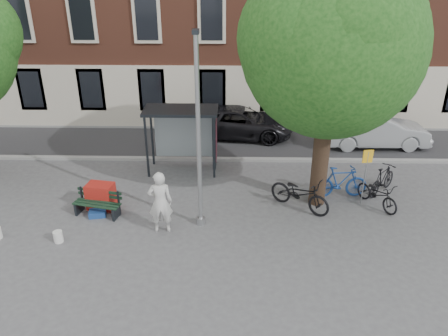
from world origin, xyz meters
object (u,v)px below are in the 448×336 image
(bike_a, at_px, (300,193))
(bench, at_px, (98,204))
(bike_c, at_px, (377,194))
(notice_sign, at_px, (367,165))
(red_stand, at_px, (101,196))
(bike_d, at_px, (382,180))
(car_silver, at_px, (376,130))
(bus_shelter, at_px, (192,125))
(car_dark, at_px, (240,122))
(painter, at_px, (160,202))
(bike_b, at_px, (340,182))
(lamppost, at_px, (199,145))

(bike_a, bearing_deg, bench, 132.25)
(bike_a, bearing_deg, bike_c, -47.48)
(bike_a, distance_m, notice_sign, 2.46)
(bike_c, height_order, notice_sign, notice_sign)
(bike_a, height_order, red_stand, bike_a)
(notice_sign, bearing_deg, bike_a, -178.99)
(bike_d, distance_m, car_silver, 4.67)
(bus_shelter, bearing_deg, car_dark, 62.85)
(painter, xyz_separation_m, bike_b, (6.07, 2.33, -0.43))
(bus_shelter, height_order, bike_b, bus_shelter)
(bus_shelter, xyz_separation_m, car_silver, (8.15, 2.71, -1.14))
(bike_c, distance_m, car_dark, 8.14)
(lamppost, xyz_separation_m, bench, (-3.49, 0.52, -2.40))
(bike_d, bearing_deg, bus_shelter, 28.62)
(painter, distance_m, bench, 2.56)
(red_stand, bearing_deg, notice_sign, 2.98)
(bus_shelter, xyz_separation_m, bike_b, (5.48, -2.19, -1.32))
(bus_shelter, height_order, red_stand, bus_shelter)
(lamppost, relative_size, bike_d, 3.43)
(bus_shelter, bearing_deg, bike_a, -37.93)
(bench, xyz_separation_m, bike_d, (9.99, 1.74, 0.16))
(painter, distance_m, car_dark, 8.73)
(lamppost, distance_m, bike_c, 6.58)
(bus_shelter, xyz_separation_m, painter, (-0.59, -4.53, -0.89))
(bench, bearing_deg, bus_shelter, 64.20)
(bus_shelter, xyz_separation_m, notice_sign, (6.17, -2.66, -0.40))
(painter, xyz_separation_m, bike_c, (7.23, 1.69, -0.55))
(lamppost, distance_m, painter, 2.16)
(bus_shelter, distance_m, car_silver, 8.66)
(bike_a, xyz_separation_m, car_silver, (4.22, 5.77, 0.18))
(bike_b, bearing_deg, notice_sign, -129.79)
(painter, bearing_deg, bike_b, -165.67)
(bike_d, relative_size, notice_sign, 0.87)
(bike_c, bearing_deg, notice_sign, 130.20)
(red_stand, bearing_deg, car_dark, 55.09)
(car_dark, distance_m, notice_sign, 7.77)
(bus_shelter, relative_size, bike_a, 1.26)
(bike_b, distance_m, bike_c, 1.33)
(lamppost, distance_m, red_stand, 4.32)
(red_stand, bearing_deg, lamppost, -15.52)
(bench, relative_size, car_dark, 0.33)
(bench, distance_m, bike_d, 10.14)
(bike_d, bearing_deg, bike_b, 55.33)
(lamppost, bearing_deg, bike_d, 19.18)
(painter, bearing_deg, bus_shelter, -104.12)
(bus_shelter, relative_size, painter, 1.38)
(bike_b, height_order, car_silver, car_silver)
(bench, xyz_separation_m, notice_sign, (9.05, 0.93, 1.13))
(lamppost, distance_m, notice_sign, 5.89)
(red_stand, height_order, notice_sign, notice_sign)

